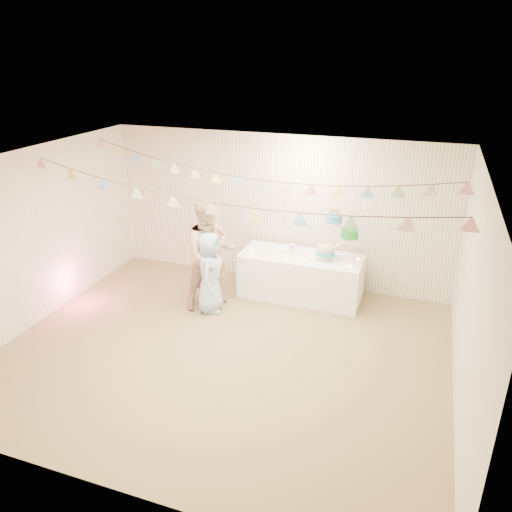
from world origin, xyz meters
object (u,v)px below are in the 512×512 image
(cake_stand, at_px, (337,236))
(person_child, at_px, (210,272))
(person_adult_b, at_px, (210,254))
(person_adult_a, at_px, (209,253))
(table, at_px, (301,276))

(cake_stand, bearing_deg, person_child, -151.35)
(person_adult_b, height_order, person_child, person_adult_b)
(person_adult_b, relative_size, person_child, 1.36)
(person_adult_a, height_order, person_child, person_adult_a)
(table, height_order, cake_stand, cake_stand)
(table, relative_size, person_child, 1.52)
(person_adult_b, bearing_deg, person_adult_a, 69.55)
(table, bearing_deg, person_adult_b, -148.98)
(cake_stand, distance_m, person_adult_a, 2.06)
(person_adult_b, distance_m, person_child, 0.29)
(cake_stand, xyz_separation_m, person_child, (-1.78, -0.97, -0.49))
(cake_stand, xyz_separation_m, person_adult_a, (-1.93, -0.63, -0.31))
(person_adult_b, bearing_deg, table, -18.11)
(person_adult_a, bearing_deg, person_adult_b, -112.76)
(cake_stand, bearing_deg, table, -174.81)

